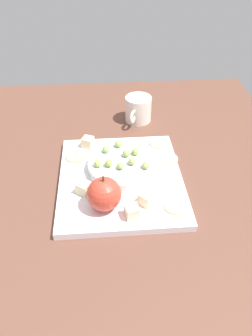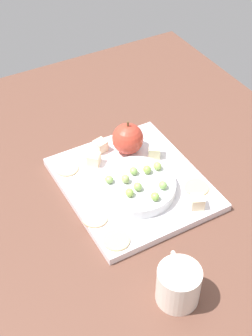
{
  "view_description": "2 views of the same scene",
  "coord_description": "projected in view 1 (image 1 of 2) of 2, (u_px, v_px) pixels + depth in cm",
  "views": [
    {
      "loc": [
        59.11,
        -3.43,
        58.16
      ],
      "look_at": [
        0.99,
        1.11,
        10.64
      ],
      "focal_mm": 35.38,
      "sensor_mm": 36.0,
      "label": 1
    },
    {
      "loc": [
        -68.06,
        39.4,
        82.18
      ],
      "look_at": [
        0.12,
        1.21,
        10.15
      ],
      "focal_mm": 52.29,
      "sensor_mm": 36.0,
      "label": 2
    }
  ],
  "objects": [
    {
      "name": "platter",
      "position": [
        122.0,
        179.0,
        0.8
      ],
      "size": [
        33.21,
        29.24,
        1.7
      ],
      "primitive_type": "cube",
      "color": "white",
      "rests_on": "table"
    },
    {
      "name": "grape_0",
      "position": [
        132.0,
        161.0,
        0.79
      ],
      "size": [
        1.95,
        1.76,
        1.85
      ],
      "primitive_type": "ellipsoid",
      "color": "#99AF61",
      "rests_on": "serving_dish"
    },
    {
      "name": "grape_1",
      "position": [
        122.0,
        166.0,
        0.77
      ],
      "size": [
        1.95,
        1.76,
        1.64
      ],
      "primitive_type": "ellipsoid",
      "color": "#89B35D",
      "rests_on": "serving_dish"
    },
    {
      "name": "grape_3",
      "position": [
        146.0,
        165.0,
        0.78
      ],
      "size": [
        1.95,
        1.76,
        1.57
      ],
      "primitive_type": "ellipsoid",
      "color": "#8BAF5E",
      "rests_on": "serving_dish"
    },
    {
      "name": "grape_8",
      "position": [
        126.0,
        153.0,
        0.81
      ],
      "size": [
        1.95,
        1.76,
        1.78
      ],
      "primitive_type": "ellipsoid",
      "color": "#8CB358",
      "rests_on": "serving_dish"
    },
    {
      "name": "grape_4",
      "position": [
        119.0,
        144.0,
        0.84
      ],
      "size": [
        1.95,
        1.76,
        1.7
      ],
      "primitive_type": "ellipsoid",
      "color": "#89BE50",
      "rests_on": "serving_dish"
    },
    {
      "name": "apple_whole",
      "position": [
        104.0,
        194.0,
        0.69
      ],
      "size": [
        7.4,
        7.4,
        7.4
      ],
      "primitive_type": "sphere",
      "color": "#C73D2C",
      "rests_on": "platter"
    },
    {
      "name": "cheese_cube_1",
      "position": [
        132.0,
        212.0,
        0.68
      ],
      "size": [
        3.25,
        3.25,
        2.73
      ],
      "primitive_type": "cube",
      "rotation": [
        0.0,
        0.0,
        0.21
      ],
      "color": "beige",
      "rests_on": "platter"
    },
    {
      "name": "grape_2",
      "position": [
        109.0,
        163.0,
        0.78
      ],
      "size": [
        1.95,
        1.76,
        1.82
      ],
      "primitive_type": "ellipsoid",
      "color": "#8CB04D",
      "rests_on": "serving_dish"
    },
    {
      "name": "cheese_cube_0",
      "position": [
        84.0,
        188.0,
        0.74
      ],
      "size": [
        3.81,
        3.81,
        2.73
      ],
      "primitive_type": "cube",
      "rotation": [
        0.0,
        0.0,
        0.96
      ],
      "color": "beige",
      "rests_on": "platter"
    },
    {
      "name": "cracker_2",
      "position": [
        167.0,
        159.0,
        0.84
      ],
      "size": [
        5.33,
        5.33,
        0.4
      ],
      "primitive_type": "cylinder",
      "color": "#E2BC8A",
      "rests_on": "platter"
    },
    {
      "name": "cheese_cube_3",
      "position": [
        88.0,
        142.0,
        0.88
      ],
      "size": [
        3.62,
        3.62,
        2.73
      ],
      "primitive_type": "cube",
      "rotation": [
        0.0,
        0.0,
        1.14
      ],
      "color": "beige",
      "rests_on": "platter"
    },
    {
      "name": "apple_stem",
      "position": [
        103.0,
        179.0,
        0.67
      ],
      "size": [
        0.5,
        0.5,
        1.2
      ],
      "primitive_type": "cylinder",
      "color": "brown",
      "rests_on": "apple_whole"
    },
    {
      "name": "cracker_0",
      "position": [
        176.0,
        206.0,
        0.71
      ],
      "size": [
        5.33,
        5.33,
        0.4
      ],
      "primitive_type": "cylinder",
      "color": "#E5BE88",
      "rests_on": "platter"
    },
    {
      "name": "grape_6",
      "position": [
        98.0,
        163.0,
        0.78
      ],
      "size": [
        1.95,
        1.76,
        1.78
      ],
      "primitive_type": "ellipsoid",
      "color": "#9CBE59",
      "rests_on": "serving_dish"
    },
    {
      "name": "cracker_3",
      "position": [
        159.0,
        143.0,
        0.9
      ],
      "size": [
        5.33,
        5.33,
        0.4
      ],
      "primitive_type": "cylinder",
      "color": "#D2B980",
      "rests_on": "platter"
    },
    {
      "name": "cheese_cube_2",
      "position": [
        147.0,
        199.0,
        0.71
      ],
      "size": [
        3.86,
        3.86,
        2.73
      ],
      "primitive_type": "cube",
      "rotation": [
        0.0,
        0.0,
        0.81
      ],
      "color": "beige",
      "rests_on": "platter"
    },
    {
      "name": "cup",
      "position": [
        138.0,
        109.0,
        1.0
      ],
      "size": [
        10.64,
        7.9,
        7.67
      ],
      "color": "white",
      "rests_on": "table"
    },
    {
      "name": "table",
      "position": [
        121.0,
        192.0,
        0.81
      ],
      "size": [
        114.0,
        96.64,
        4.78
      ],
      "primitive_type": "cube",
      "color": "brown",
      "rests_on": "ground"
    },
    {
      "name": "grape_7",
      "position": [
        135.0,
        151.0,
        0.82
      ],
      "size": [
        1.95,
        1.76,
        1.7
      ],
      "primitive_type": "ellipsoid",
      "color": "#8EB24E",
      "rests_on": "serving_dish"
    },
    {
      "name": "cracker_1",
      "position": [
        76.0,
        156.0,
        0.85
      ],
      "size": [
        5.33,
        5.33,
        0.4
      ],
      "primitive_type": "cylinder",
      "color": "#DBBA7E",
      "rests_on": "platter"
    },
    {
      "name": "grape_5",
      "position": [
        106.0,
        149.0,
        0.82
      ],
      "size": [
        1.95,
        1.76,
        1.71
      ],
      "primitive_type": "ellipsoid",
      "color": "#89BD5F",
      "rests_on": "serving_dish"
    },
    {
      "name": "serving_dish",
      "position": [
        123.0,
        165.0,
        0.81
      ],
      "size": [
        17.21,
        17.21,
        2.38
      ],
      "primitive_type": "cylinder",
      "color": "silver",
      "rests_on": "platter"
    }
  ]
}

